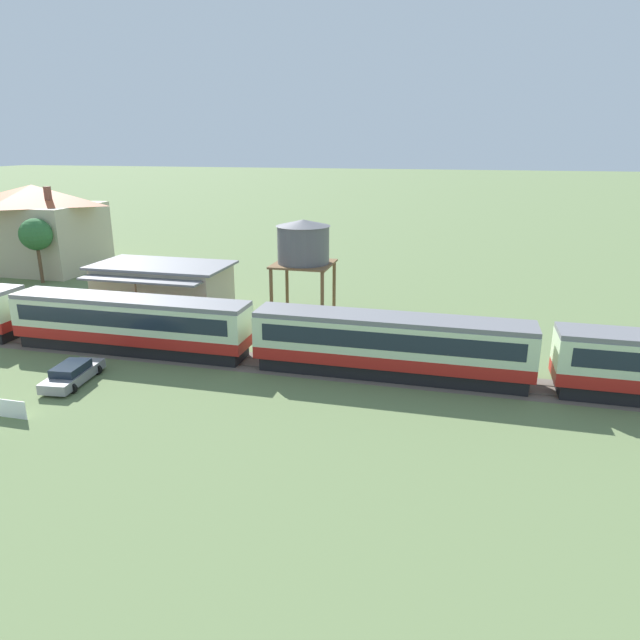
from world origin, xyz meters
TOP-DOWN VIEW (x-y plane):
  - passenger_train at (-17.15, 0.62)m, footprint 91.44×2.99m
  - railway_track at (-14.76, 0.62)m, footprint 165.61×3.60m
  - station_building at (-37.84, 9.00)m, footprint 11.43×7.43m
  - station_house_terracotta_roof at (-61.26, 22.67)m, footprint 13.95×10.51m
  - water_tower at (-25.90, 10.57)m, footprint 4.70×4.70m
  - parked_car_grey at (-36.32, -5.37)m, footprint 2.50×4.89m
  - yard_tree_1 at (-56.63, 16.86)m, footprint 3.31×3.31m

SIDE VIEW (x-z plane):
  - railway_track at x=-14.76m, z-range -0.01..0.03m
  - parked_car_grey at x=-36.32m, z-range -0.03..1.24m
  - passenger_train at x=-17.15m, z-range 0.22..4.19m
  - station_building at x=-37.84m, z-range 0.03..4.60m
  - station_house_terracotta_roof at x=-61.26m, z-range 0.14..9.89m
  - yard_tree_1 at x=-56.63m, z-range 1.71..8.55m
  - water_tower at x=-25.90m, z-range 2.30..10.75m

